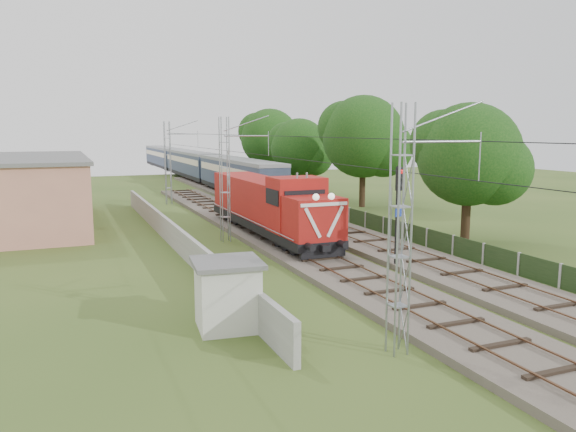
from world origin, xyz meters
name	(u,v)px	position (x,y,z in m)	size (l,w,h in m)	color
ground	(357,282)	(0.00, 0.00, 0.00)	(140.00, 140.00, 0.00)	#364E1D
track_main	(298,250)	(0.00, 7.00, 0.18)	(4.20, 70.00, 0.45)	#6B6054
track_side	(292,215)	(5.00, 20.00, 0.18)	(4.20, 80.00, 0.45)	#6B6054
catenary	(226,179)	(-2.95, 12.00, 4.05)	(3.31, 70.00, 8.00)	gray
boundary_wall	(172,234)	(-6.50, 12.00, 0.75)	(0.25, 40.00, 1.50)	#9E9E99
station_building	(29,190)	(-15.00, 24.00, 2.63)	(8.40, 20.40, 5.22)	tan
fence	(453,245)	(8.00, 3.00, 0.60)	(0.12, 32.00, 1.20)	black
locomotive	(269,205)	(0.00, 12.00, 2.24)	(3.00, 17.15, 4.35)	black
coach_rake	(191,163)	(5.00, 57.71, 2.52)	(3.04, 67.77, 3.51)	black
signal_post	(398,199)	(3.11, 1.38, 3.69)	(0.58, 0.46, 5.37)	black
relay_hut	(227,294)	(-7.40, -3.64, 1.27)	(2.68, 2.68, 2.52)	beige
tree_a	(470,156)	(11.42, 6.01, 5.56)	(6.88, 6.55, 8.91)	#372516
tree_b	(364,138)	(13.62, 23.20, 6.48)	(8.01, 7.63, 10.39)	#372516
tree_c	(300,148)	(11.34, 32.93, 5.26)	(6.51, 6.20, 8.43)	#372516
tree_d	(271,139)	(11.74, 42.99, 6.12)	(7.57, 7.21, 9.81)	#372516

